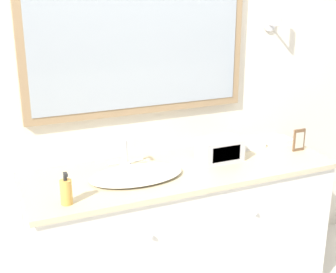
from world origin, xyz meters
name	(u,v)px	position (x,y,z in m)	size (l,w,h in m)	color
wall_back	(158,83)	(0.00, 0.65, 1.28)	(8.00, 0.18, 2.55)	silver
vanity_counter	(181,234)	(0.00, 0.31, 0.43)	(1.79, 0.62, 0.86)	silver
sink_basin	(136,174)	(-0.29, 0.29, 0.88)	(0.52, 0.36, 0.19)	silver
soap_bottle	(66,191)	(-0.70, 0.12, 0.92)	(0.06, 0.06, 0.16)	gold
appliance_box	(220,150)	(0.26, 0.33, 0.92)	(0.25, 0.16, 0.13)	#BCBCC1
picture_frame	(299,140)	(0.79, 0.28, 0.93)	(0.08, 0.01, 0.14)	brown
hand_towel_near_sink	(278,142)	(0.75, 0.42, 0.88)	(0.17, 0.12, 0.04)	white
hand_towel_far_corner	(250,143)	(0.56, 0.46, 0.88)	(0.15, 0.14, 0.05)	white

